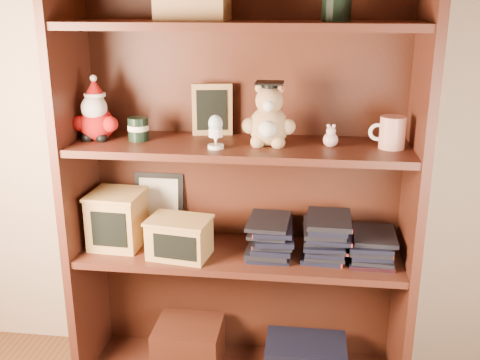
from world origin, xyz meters
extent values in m
cube|color=tan|center=(0.00, 1.50, 1.25)|extent=(3.00, 0.04, 2.50)
cube|color=#482014|center=(-0.60, 1.30, 0.80)|extent=(0.03, 0.35, 1.60)
cube|color=#482014|center=(0.57, 1.30, 0.80)|extent=(0.03, 0.35, 1.60)
cube|color=#431D12|center=(-0.02, 1.47, 0.80)|extent=(1.20, 0.02, 1.60)
cube|color=#482014|center=(-0.02, 1.30, 1.34)|extent=(1.14, 0.33, 0.02)
cube|color=#431D12|center=(-0.22, 1.30, 0.14)|extent=(0.25, 0.22, 0.18)
cube|color=black|center=(0.23, 1.30, 0.12)|extent=(0.30, 0.20, 0.14)
cube|color=#9E7547|center=(-0.17, 1.30, 1.41)|extent=(0.22, 0.18, 0.12)
cylinder|color=black|center=(0.28, 1.30, 1.41)|extent=(0.09, 0.09, 0.11)
cube|color=#482014|center=(-0.02, 1.30, 0.54)|extent=(1.14, 0.33, 0.02)
cube|color=#482014|center=(-0.02, 1.30, 0.94)|extent=(1.14, 0.33, 0.02)
sphere|color=#A50F0F|center=(-0.52, 1.30, 1.00)|extent=(0.12, 0.12, 0.12)
sphere|color=#A50F0F|center=(-0.57, 1.29, 1.01)|extent=(0.06, 0.06, 0.06)
sphere|color=#A50F0F|center=(-0.46, 1.29, 1.01)|extent=(0.06, 0.06, 0.06)
sphere|color=black|center=(-0.54, 1.28, 0.96)|extent=(0.04, 0.04, 0.04)
sphere|color=black|center=(-0.49, 1.28, 0.96)|extent=(0.04, 0.04, 0.04)
sphere|color=white|center=(-0.52, 1.29, 1.06)|extent=(0.09, 0.09, 0.09)
sphere|color=#D8B293|center=(-0.52, 1.30, 1.08)|extent=(0.06, 0.06, 0.06)
cone|color=#A50F0F|center=(-0.52, 1.30, 1.13)|extent=(0.07, 0.07, 0.06)
sphere|color=white|center=(-0.52, 1.30, 1.16)|extent=(0.02, 0.02, 0.02)
cylinder|color=white|center=(-0.52, 1.30, 1.11)|extent=(0.07, 0.07, 0.01)
cylinder|color=black|center=(-0.37, 1.30, 0.99)|extent=(0.07, 0.07, 0.08)
cylinder|color=beige|center=(-0.37, 1.30, 1.00)|extent=(0.07, 0.07, 0.02)
cube|color=#9E7547|center=(-0.13, 1.42, 1.04)|extent=(0.14, 0.04, 0.18)
cube|color=black|center=(-0.13, 1.41, 1.04)|extent=(0.11, 0.02, 0.14)
cube|color=#9E7547|center=(-0.13, 1.45, 0.97)|extent=(0.07, 0.07, 0.01)
cylinder|color=white|center=(-0.09, 1.23, 0.96)|extent=(0.05, 0.05, 0.01)
cone|color=white|center=(-0.09, 1.23, 0.98)|extent=(0.02, 0.02, 0.04)
cylinder|color=white|center=(-0.09, 1.23, 1.00)|extent=(0.05, 0.05, 0.03)
ellipsoid|color=silver|center=(-0.09, 1.23, 1.03)|extent=(0.05, 0.05, 0.06)
sphere|color=tan|center=(0.08, 1.30, 1.01)|extent=(0.13, 0.13, 0.13)
sphere|color=white|center=(0.08, 1.25, 1.02)|extent=(0.06, 0.06, 0.06)
sphere|color=tan|center=(0.02, 1.29, 1.02)|extent=(0.05, 0.05, 0.05)
sphere|color=tan|center=(0.14, 1.29, 1.02)|extent=(0.05, 0.05, 0.05)
sphere|color=tan|center=(0.04, 1.27, 0.97)|extent=(0.05, 0.05, 0.05)
sphere|color=tan|center=(0.11, 1.27, 0.97)|extent=(0.05, 0.05, 0.05)
sphere|color=tan|center=(0.08, 1.30, 1.10)|extent=(0.09, 0.09, 0.09)
sphere|color=white|center=(0.08, 1.27, 1.09)|extent=(0.04, 0.04, 0.04)
sphere|color=tan|center=(0.04, 1.31, 1.14)|extent=(0.03, 0.03, 0.03)
sphere|color=tan|center=(0.11, 1.31, 1.14)|extent=(0.03, 0.03, 0.03)
cylinder|color=black|center=(0.08, 1.30, 1.15)|extent=(0.04, 0.04, 0.02)
cube|color=black|center=(0.08, 1.30, 1.16)|extent=(0.09, 0.09, 0.01)
cylinder|color=#A50F0F|center=(0.12, 1.29, 1.15)|extent=(0.00, 0.04, 0.03)
sphere|color=#D2A7A2|center=(0.28, 1.30, 0.97)|extent=(0.05, 0.05, 0.05)
sphere|color=#D2A7A2|center=(0.28, 1.30, 1.00)|extent=(0.03, 0.03, 0.03)
sphere|color=#D2A7A2|center=(0.27, 1.30, 1.02)|extent=(0.01, 0.01, 0.01)
sphere|color=#D2A7A2|center=(0.29, 1.30, 1.02)|extent=(0.01, 0.01, 0.01)
cylinder|color=silver|center=(0.48, 1.30, 1.00)|extent=(0.08, 0.08, 0.11)
torus|color=white|center=(0.43, 1.30, 1.00)|extent=(0.06, 0.01, 0.06)
cube|color=black|center=(-0.35, 1.45, 0.67)|extent=(0.19, 0.05, 0.24)
cube|color=beige|center=(-0.35, 1.44, 0.67)|extent=(0.15, 0.03, 0.20)
cube|color=tan|center=(-0.47, 1.30, 0.65)|extent=(0.19, 0.19, 0.20)
cube|color=black|center=(-0.47, 1.21, 0.65)|extent=(0.13, 0.01, 0.13)
cube|color=tan|center=(-0.47, 1.30, 0.75)|extent=(0.20, 0.20, 0.01)
cube|color=tan|center=(-0.22, 1.24, 0.62)|extent=(0.22, 0.17, 0.13)
cube|color=black|center=(-0.22, 1.17, 0.62)|extent=(0.15, 0.03, 0.09)
cube|color=tan|center=(-0.22, 1.24, 0.69)|extent=(0.23, 0.18, 0.01)
cube|color=black|center=(0.09, 1.30, 0.56)|extent=(0.14, 0.20, 0.02)
cube|color=black|center=(0.09, 1.30, 0.57)|extent=(0.14, 0.20, 0.02)
cube|color=black|center=(0.09, 1.30, 0.59)|extent=(0.14, 0.20, 0.02)
cube|color=black|center=(0.09, 1.30, 0.61)|extent=(0.14, 0.20, 0.02)
cube|color=black|center=(0.09, 1.30, 0.62)|extent=(0.14, 0.20, 0.02)
cube|color=black|center=(0.09, 1.30, 0.64)|extent=(0.14, 0.20, 0.02)
cube|color=black|center=(0.09, 1.30, 0.65)|extent=(0.14, 0.20, 0.02)
cube|color=black|center=(0.09, 1.30, 0.67)|extent=(0.14, 0.20, 0.02)
cube|color=black|center=(0.28, 1.30, 0.56)|extent=(0.14, 0.20, 0.02)
cube|color=black|center=(0.28, 1.30, 0.57)|extent=(0.14, 0.20, 0.02)
cube|color=black|center=(0.28, 1.30, 0.59)|extent=(0.14, 0.20, 0.02)
cube|color=black|center=(0.28, 1.30, 0.61)|extent=(0.14, 0.20, 0.02)
cube|color=black|center=(0.28, 1.30, 0.62)|extent=(0.14, 0.20, 0.02)
cube|color=black|center=(0.28, 1.30, 0.64)|extent=(0.14, 0.20, 0.02)
cube|color=black|center=(0.28, 1.30, 0.65)|extent=(0.14, 0.20, 0.02)
cube|color=black|center=(0.28, 1.30, 0.67)|extent=(0.14, 0.20, 0.02)
cube|color=black|center=(0.28, 1.30, 0.69)|extent=(0.14, 0.20, 0.02)
cube|color=black|center=(0.28, 1.30, 0.70)|extent=(0.14, 0.20, 0.02)
cube|color=black|center=(0.44, 1.30, 0.56)|extent=(0.14, 0.20, 0.02)
cube|color=black|center=(0.44, 1.30, 0.57)|extent=(0.14, 0.20, 0.02)
cube|color=black|center=(0.44, 1.30, 0.59)|extent=(0.14, 0.20, 0.02)
cube|color=black|center=(0.44, 1.30, 0.61)|extent=(0.14, 0.20, 0.02)
cube|color=black|center=(0.44, 1.30, 0.62)|extent=(0.14, 0.20, 0.02)
cube|color=black|center=(0.44, 1.30, 0.64)|extent=(0.14, 0.20, 0.02)
camera|label=1|loc=(0.21, -0.53, 1.41)|focal=42.00mm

